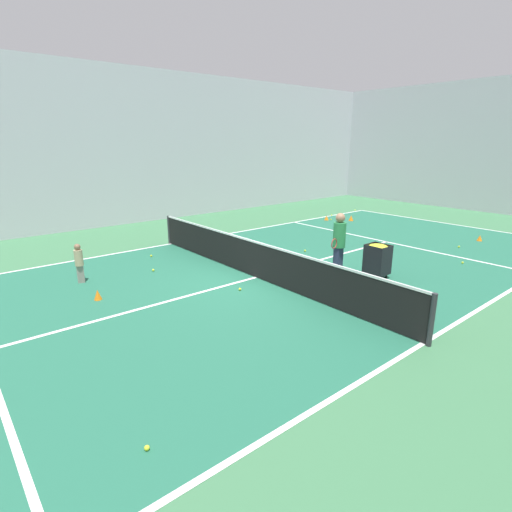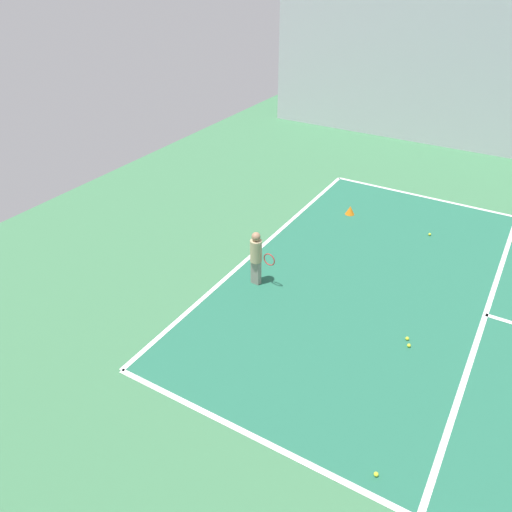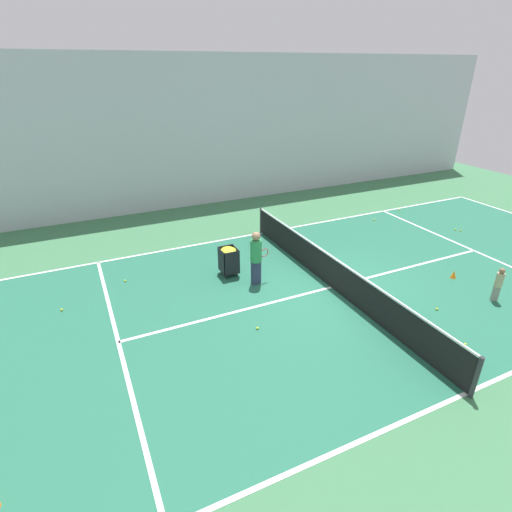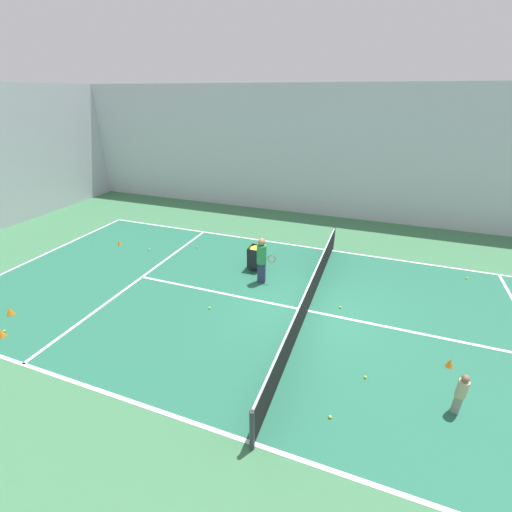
{
  "view_description": "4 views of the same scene",
  "coord_description": "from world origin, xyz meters",
  "px_view_note": "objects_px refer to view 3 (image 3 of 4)",
  "views": [
    {
      "loc": [
        7.99,
        -6.64,
        3.61
      ],
      "look_at": [
        0.0,
        0.0,
        0.62
      ],
      "focal_mm": 28.0,
      "sensor_mm": 36.0,
      "label": 1
    },
    {
      "loc": [
        9.04,
        -6.28,
        6.3
      ],
      "look_at": [
        1.39,
        -10.83,
        0.69
      ],
      "focal_mm": 35.0,
      "sensor_mm": 36.0,
      "label": 2
    },
    {
      "loc": [
        -8.64,
        6.63,
        6.18
      ],
      "look_at": [
        1.21,
        1.99,
        0.95
      ],
      "focal_mm": 28.0,
      "sensor_mm": 36.0,
      "label": 3
    },
    {
      "loc": [
        -9.04,
        -1.59,
        6.3
      ],
      "look_at": [
        2.11,
        2.53,
        0.56
      ],
      "focal_mm": 24.0,
      "sensor_mm": 36.0,
      "label": 4
    }
  ],
  "objects_px": {
    "tennis_net": "(333,272)",
    "ball_cart": "(229,256)",
    "child_midcourt": "(499,282)",
    "coach_at_net": "(256,255)"
  },
  "relations": [
    {
      "from": "tennis_net",
      "to": "coach_at_net",
      "type": "relative_size",
      "value": 5.78
    },
    {
      "from": "tennis_net",
      "to": "child_midcourt",
      "type": "xyz_separation_m",
      "value": [
        -2.64,
        -3.83,
        0.08
      ]
    },
    {
      "from": "tennis_net",
      "to": "ball_cart",
      "type": "bearing_deg",
      "value": 50.14
    },
    {
      "from": "tennis_net",
      "to": "child_midcourt",
      "type": "relative_size",
      "value": 9.46
    },
    {
      "from": "tennis_net",
      "to": "coach_at_net",
      "type": "distance_m",
      "value": 2.37
    },
    {
      "from": "tennis_net",
      "to": "ball_cart",
      "type": "height_order",
      "value": "tennis_net"
    },
    {
      "from": "child_midcourt",
      "to": "coach_at_net",
      "type": "bearing_deg",
      "value": -14.78
    },
    {
      "from": "tennis_net",
      "to": "child_midcourt",
      "type": "bearing_deg",
      "value": -124.61
    },
    {
      "from": "child_midcourt",
      "to": "ball_cart",
      "type": "bearing_deg",
      "value": -18.03
    },
    {
      "from": "child_midcourt",
      "to": "ball_cart",
      "type": "distance_m",
      "value": 7.94
    }
  ]
}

